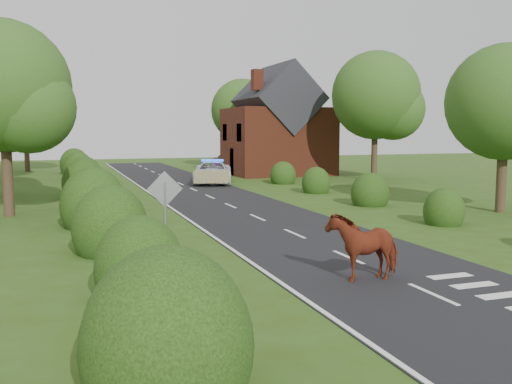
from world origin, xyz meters
name	(u,v)px	position (x,y,z in m)	size (l,w,h in m)	color
ground	(348,258)	(0.00, 0.00, 0.00)	(120.00, 120.00, 0.00)	#2F4710
road	(215,199)	(0.00, 15.00, 0.01)	(6.00, 70.00, 0.02)	black
road_markings	(194,205)	(-1.60, 12.93, 0.03)	(4.96, 70.00, 0.01)	white
hedgerow_left	(93,197)	(-6.51, 11.69, 0.75)	(2.75, 50.41, 3.00)	black
hedgerow_right	(358,192)	(6.60, 11.21, 0.55)	(2.10, 45.78, 2.10)	black
tree_left_a	(10,91)	(-9.75, 11.86, 5.34)	(5.74, 5.60, 8.38)	#332316
tree_left_d	(28,108)	(-10.23, 39.85, 5.64)	(6.15, 6.00, 8.89)	#332316
tree_right_a	(511,107)	(11.23, 5.87, 4.74)	(5.33, 5.20, 7.56)	#332316
tree_right_b	(380,99)	(14.29, 21.84, 5.94)	(6.56, 6.40, 9.40)	#332316
tree_right_c	(245,113)	(9.27, 37.85, 5.34)	(6.15, 6.00, 8.58)	#332316
road_sign	(165,201)	(-5.00, 2.00, 1.65)	(1.06, 0.08, 2.53)	gray
house	(277,129)	(9.49, 30.00, 3.79)	(8.00, 7.40, 9.17)	maroon
cow	(363,251)	(-0.75, -2.17, 0.71)	(1.06, 2.00, 1.42)	#5D1E14
police_van	(213,172)	(2.21, 23.72, 0.77)	(4.00, 6.03, 1.68)	white
pedestrian_red	(213,170)	(2.92, 26.31, 0.78)	(0.57, 0.37, 1.56)	#AD291E
pedestrian_purple	(215,167)	(3.96, 29.52, 0.77)	(0.75, 0.58, 1.54)	#632773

